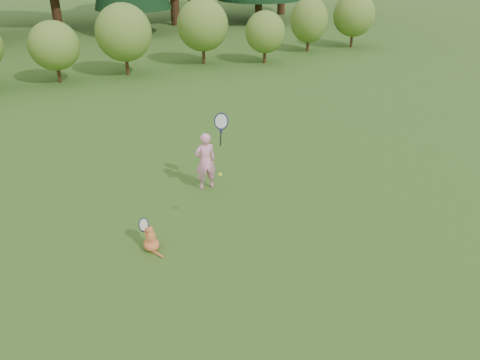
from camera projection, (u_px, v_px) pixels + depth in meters
ground at (250, 231)px, 9.01m from camera, size 100.00×100.00×0.00m
shrub_row at (95, 44)px, 18.68m from camera, size 28.00×3.00×2.80m
child at (206, 160)px, 10.32m from camera, size 0.78×0.54×1.96m
cat at (150, 237)px, 8.37m from camera, size 0.35×0.66×0.65m
tennis_ball at (220, 175)px, 8.49m from camera, size 0.08×0.08×0.08m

